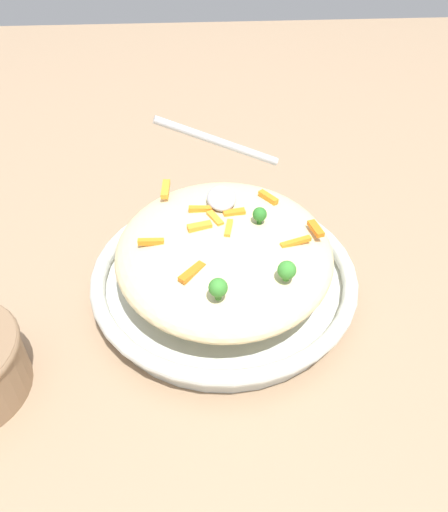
% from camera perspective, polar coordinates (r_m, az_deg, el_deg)
% --- Properties ---
extents(ground_plane, '(2.40, 2.40, 0.00)m').
position_cam_1_polar(ground_plane, '(0.74, -0.00, -4.00)').
color(ground_plane, '#9E7F60').
extents(serving_bowl, '(0.37, 0.37, 0.05)m').
position_cam_1_polar(serving_bowl, '(0.73, -0.00, -2.60)').
color(serving_bowl, silver).
rests_on(serving_bowl, ground_plane).
extents(pasta_mound, '(0.31, 0.29, 0.08)m').
position_cam_1_polar(pasta_mound, '(0.69, -0.00, 0.53)').
color(pasta_mound, beige).
rests_on(pasta_mound, serving_bowl).
extents(carrot_piece_0, '(0.03, 0.02, 0.01)m').
position_cam_1_polar(carrot_piece_0, '(0.68, -0.99, 4.16)').
color(carrot_piece_0, orange).
rests_on(carrot_piece_0, pasta_mound).
extents(carrot_piece_1, '(0.01, 0.03, 0.01)m').
position_cam_1_polar(carrot_piece_1, '(0.69, 1.13, 4.84)').
color(carrot_piece_1, orange).
rests_on(carrot_piece_1, pasta_mound).
extents(carrot_piece_2, '(0.01, 0.03, 0.01)m').
position_cam_1_polar(carrot_piece_2, '(0.66, -8.07, 1.57)').
color(carrot_piece_2, orange).
rests_on(carrot_piece_2, pasta_mound).
extents(carrot_piece_3, '(0.03, 0.01, 0.01)m').
position_cam_1_polar(carrot_piece_3, '(0.67, 0.51, 3.19)').
color(carrot_piece_3, orange).
rests_on(carrot_piece_3, pasta_mound).
extents(carrot_piece_4, '(0.01, 0.03, 0.01)m').
position_cam_1_polar(carrot_piece_4, '(0.70, -2.64, 5.19)').
color(carrot_piece_4, orange).
rests_on(carrot_piece_4, pasta_mound).
extents(carrot_piece_5, '(0.04, 0.01, 0.01)m').
position_cam_1_polar(carrot_piece_5, '(0.75, -6.47, 7.35)').
color(carrot_piece_5, orange).
rests_on(carrot_piece_5, pasta_mound).
extents(carrot_piece_6, '(0.02, 0.04, 0.01)m').
position_cam_1_polar(carrot_piece_6, '(0.66, 7.91, 1.55)').
color(carrot_piece_6, orange).
rests_on(carrot_piece_6, pasta_mound).
extents(carrot_piece_7, '(0.03, 0.02, 0.01)m').
position_cam_1_polar(carrot_piece_7, '(0.68, 10.15, 2.77)').
color(carrot_piece_7, orange).
rests_on(carrot_piece_7, pasta_mound).
extents(carrot_piece_8, '(0.02, 0.03, 0.01)m').
position_cam_1_polar(carrot_piece_8, '(0.67, -2.71, 3.28)').
color(carrot_piece_8, orange).
rests_on(carrot_piece_8, pasta_mound).
extents(carrot_piece_9, '(0.04, 0.03, 0.01)m').
position_cam_1_polar(carrot_piece_9, '(0.61, -3.55, -1.80)').
color(carrot_piece_9, orange).
rests_on(carrot_piece_9, pasta_mound).
extents(carrot_piece_10, '(0.03, 0.03, 0.01)m').
position_cam_1_polar(carrot_piece_10, '(0.73, 4.90, 6.48)').
color(carrot_piece_10, orange).
rests_on(carrot_piece_10, pasta_mound).
extents(broccoli_floret_0, '(0.02, 0.02, 0.03)m').
position_cam_1_polar(broccoli_floret_0, '(0.60, 6.95, -1.58)').
color(broccoli_floret_0, '#377928').
rests_on(broccoli_floret_0, pasta_mound).
extents(broccoli_floret_1, '(0.02, 0.02, 0.03)m').
position_cam_1_polar(broccoli_floret_1, '(0.57, -0.65, -3.54)').
color(broccoli_floret_1, '#377928').
rests_on(broccoli_floret_1, pasta_mound).
extents(broccoli_floret_2, '(0.02, 0.02, 0.02)m').
position_cam_1_polar(broccoli_floret_2, '(0.67, 3.96, 4.58)').
color(broccoli_floret_2, '#296820').
rests_on(broccoli_floret_2, pasta_mound).
extents(serving_spoon, '(0.12, 0.18, 0.09)m').
position_cam_1_polar(serving_spoon, '(0.73, -0.57, 9.00)').
color(serving_spoon, '#B7B7BC').
rests_on(serving_spoon, pasta_mound).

